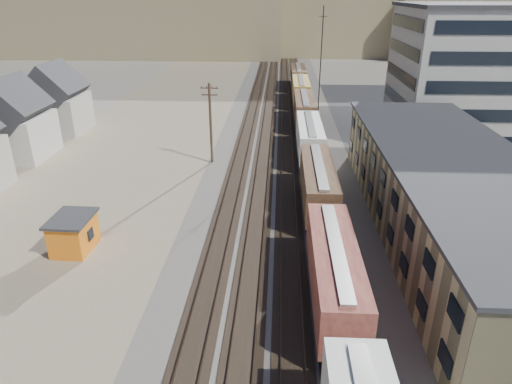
{
  "coord_description": "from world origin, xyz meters",
  "views": [
    {
      "loc": [
        -0.09,
        -11.96,
        20.05
      ],
      "look_at": [
        -2.11,
        26.37,
        3.0
      ],
      "focal_mm": 32.0,
      "sensor_mm": 36.0,
      "label": 1
    }
  ],
  "objects_px": {
    "utility_pole_north": "(211,122)",
    "parked_car_blue": "(467,129)",
    "maintenance_shed": "(74,233)",
    "freight_train": "(313,157)"
  },
  "relations": [
    {
      "from": "utility_pole_north",
      "to": "parked_car_blue",
      "type": "bearing_deg",
      "value": 21.48
    },
    {
      "from": "parked_car_blue",
      "to": "utility_pole_north",
      "type": "bearing_deg",
      "value": 152.76
    },
    {
      "from": "maintenance_shed",
      "to": "freight_train",
      "type": "bearing_deg",
      "value": 38.43
    },
    {
      "from": "freight_train",
      "to": "maintenance_shed",
      "type": "relative_size",
      "value": 28.34
    },
    {
      "from": "maintenance_shed",
      "to": "utility_pole_north",
      "type": "bearing_deg",
      "value": 68.51
    },
    {
      "from": "freight_train",
      "to": "maintenance_shed",
      "type": "height_order",
      "value": "freight_train"
    },
    {
      "from": "utility_pole_north",
      "to": "freight_train",
      "type": "bearing_deg",
      "value": -22.48
    },
    {
      "from": "maintenance_shed",
      "to": "parked_car_blue",
      "type": "distance_m",
      "value": 57.88
    },
    {
      "from": "parked_car_blue",
      "to": "freight_train",
      "type": "bearing_deg",
      "value": 169.91
    },
    {
      "from": "freight_train",
      "to": "utility_pole_north",
      "type": "xyz_separation_m",
      "value": [
        -12.3,
        5.09,
        2.5
      ]
    }
  ]
}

